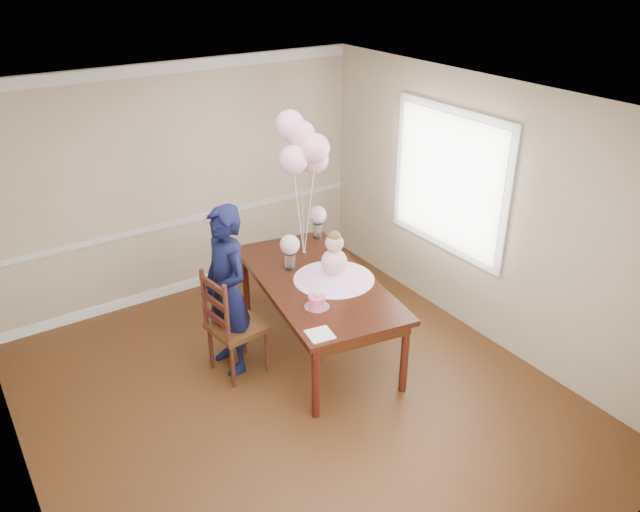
# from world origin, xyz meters

# --- Properties ---
(floor) EXTENTS (4.50, 5.00, 0.00)m
(floor) POSITION_xyz_m (0.00, 0.00, 0.00)
(floor) COLOR #381E0E
(floor) RESTS_ON ground
(ceiling) EXTENTS (4.50, 5.00, 0.02)m
(ceiling) POSITION_xyz_m (0.00, 0.00, 2.70)
(ceiling) COLOR white
(ceiling) RESTS_ON wall_back
(wall_back) EXTENTS (4.50, 0.02, 2.70)m
(wall_back) POSITION_xyz_m (0.00, 2.50, 1.35)
(wall_back) COLOR tan
(wall_back) RESTS_ON floor
(wall_front) EXTENTS (4.50, 0.02, 2.70)m
(wall_front) POSITION_xyz_m (0.00, -2.50, 1.35)
(wall_front) COLOR tan
(wall_front) RESTS_ON floor
(wall_right) EXTENTS (0.02, 5.00, 2.70)m
(wall_right) POSITION_xyz_m (2.25, 0.00, 1.35)
(wall_right) COLOR tan
(wall_right) RESTS_ON floor
(chair_rail_trim) EXTENTS (4.50, 0.02, 0.07)m
(chair_rail_trim) POSITION_xyz_m (0.00, 2.49, 0.90)
(chair_rail_trim) COLOR silver
(chair_rail_trim) RESTS_ON wall_back
(crown_molding) EXTENTS (4.50, 0.02, 0.12)m
(crown_molding) POSITION_xyz_m (0.00, 2.49, 2.63)
(crown_molding) COLOR silver
(crown_molding) RESTS_ON wall_back
(baseboard_trim) EXTENTS (4.50, 0.02, 0.12)m
(baseboard_trim) POSITION_xyz_m (0.00, 2.49, 0.06)
(baseboard_trim) COLOR white
(baseboard_trim) RESTS_ON floor
(window_frame) EXTENTS (0.02, 1.66, 1.56)m
(window_frame) POSITION_xyz_m (2.23, 0.50, 1.55)
(window_frame) COLOR silver
(window_frame) RESTS_ON wall_right
(window_blinds) EXTENTS (0.01, 1.50, 1.40)m
(window_blinds) POSITION_xyz_m (2.21, 0.50, 1.55)
(window_blinds) COLOR white
(window_blinds) RESTS_ON wall_right
(dining_table_top) EXTENTS (1.40, 2.28, 0.05)m
(dining_table_top) POSITION_xyz_m (0.64, 0.60, 0.77)
(dining_table_top) COLOR black
(dining_table_top) RESTS_ON table_leg_fl
(table_apron) EXTENTS (1.28, 2.15, 0.11)m
(table_apron) POSITION_xyz_m (0.64, 0.60, 0.69)
(table_apron) COLOR black
(table_apron) RESTS_ON table_leg_fl
(table_leg_fl) EXTENTS (0.09, 0.09, 0.75)m
(table_leg_fl) POSITION_xyz_m (0.03, -0.29, 0.37)
(table_leg_fl) COLOR black
(table_leg_fl) RESTS_ON floor
(table_leg_fr) EXTENTS (0.09, 0.09, 0.75)m
(table_leg_fr) POSITION_xyz_m (0.92, -0.44, 0.37)
(table_leg_fr) COLOR black
(table_leg_fr) RESTS_ON floor
(table_leg_bl) EXTENTS (0.09, 0.09, 0.75)m
(table_leg_bl) POSITION_xyz_m (0.36, 1.64, 0.37)
(table_leg_bl) COLOR black
(table_leg_bl) RESTS_ON floor
(table_leg_br) EXTENTS (0.09, 0.09, 0.75)m
(table_leg_br) POSITION_xyz_m (1.24, 1.50, 0.37)
(table_leg_br) COLOR black
(table_leg_br) RESTS_ON floor
(baby_skirt) EXTENTS (0.93, 0.93, 0.11)m
(baby_skirt) POSITION_xyz_m (0.78, 0.53, 0.85)
(baby_skirt) COLOR #FFBBE7
(baby_skirt) RESTS_ON dining_table_top
(baby_torso) EXTENTS (0.26, 0.26, 0.26)m
(baby_torso) POSITION_xyz_m (0.78, 0.53, 0.99)
(baby_torso) COLOR #FFA1D8
(baby_torso) RESTS_ON baby_skirt
(baby_head) EXTENTS (0.18, 0.18, 0.18)m
(baby_head) POSITION_xyz_m (0.78, 0.53, 1.19)
(baby_head) COLOR #D1AB90
(baby_head) RESTS_ON baby_torso
(baby_hair) EXTENTS (0.13, 0.13, 0.13)m
(baby_hair) POSITION_xyz_m (0.78, 0.53, 1.26)
(baby_hair) COLOR brown
(baby_hair) RESTS_ON baby_head
(cake_platter) EXTENTS (0.27, 0.27, 0.01)m
(cake_platter) POSITION_xyz_m (0.35, 0.17, 0.80)
(cake_platter) COLOR silver
(cake_platter) RESTS_ON dining_table_top
(birthday_cake) EXTENTS (0.18, 0.18, 0.11)m
(birthday_cake) POSITION_xyz_m (0.35, 0.17, 0.86)
(birthday_cake) COLOR #E3476A
(birthday_cake) RESTS_ON cake_platter
(cake_flower_a) EXTENTS (0.03, 0.03, 0.03)m
(cake_flower_a) POSITION_xyz_m (0.35, 0.17, 0.93)
(cake_flower_a) COLOR silver
(cake_flower_a) RESTS_ON birthday_cake
(cake_flower_b) EXTENTS (0.03, 0.03, 0.03)m
(cake_flower_b) POSITION_xyz_m (0.38, 0.18, 0.93)
(cake_flower_b) COLOR white
(cake_flower_b) RESTS_ON birthday_cake
(rose_vase_near) EXTENTS (0.12, 0.12, 0.17)m
(rose_vase_near) POSITION_xyz_m (0.53, 0.95, 0.88)
(rose_vase_near) COLOR white
(rose_vase_near) RESTS_ON dining_table_top
(roses_near) EXTENTS (0.20, 0.20, 0.20)m
(roses_near) POSITION_xyz_m (0.53, 0.95, 1.08)
(roses_near) COLOR beige
(roses_near) RESTS_ON rose_vase_near
(rose_vase_far) EXTENTS (0.12, 0.12, 0.17)m
(rose_vase_far) POSITION_xyz_m (1.18, 1.43, 0.88)
(rose_vase_far) COLOR white
(rose_vase_far) RESTS_ON dining_table_top
(roses_far) EXTENTS (0.20, 0.20, 0.20)m
(roses_far) POSITION_xyz_m (1.18, 1.43, 1.08)
(roses_far) COLOR beige
(roses_far) RESTS_ON rose_vase_far
(napkin) EXTENTS (0.25, 0.25, 0.01)m
(napkin) POSITION_xyz_m (0.12, -0.23, 0.80)
(napkin) COLOR white
(napkin) RESTS_ON dining_table_top
(balloon_weight) EXTENTS (0.05, 0.05, 0.02)m
(balloon_weight) POSITION_xyz_m (0.84, 1.16, 0.81)
(balloon_weight) COLOR silver
(balloon_weight) RESTS_ON dining_table_top
(balloon_a) EXTENTS (0.30, 0.30, 0.30)m
(balloon_a) POSITION_xyz_m (0.73, 1.18, 1.86)
(balloon_a) COLOR #FFB4CA
(balloon_a) RESTS_ON balloon_ribbon_a
(balloon_b) EXTENTS (0.30, 0.30, 0.30)m
(balloon_b) POSITION_xyz_m (0.93, 1.09, 1.97)
(balloon_b) COLOR #F1ABCB
(balloon_b) RESTS_ON balloon_ribbon_b
(balloon_c) EXTENTS (0.30, 0.30, 0.30)m
(balloon_c) POSITION_xyz_m (0.88, 1.27, 2.08)
(balloon_c) COLOR #F0AABA
(balloon_c) RESTS_ON balloon_ribbon_c
(balloon_d) EXTENTS (0.30, 0.30, 0.30)m
(balloon_d) POSITION_xyz_m (0.77, 1.30, 2.18)
(balloon_d) COLOR #FFB4D9
(balloon_d) RESTS_ON balloon_ribbon_d
(balloon_e) EXTENTS (0.30, 0.30, 0.30)m
(balloon_e) POSITION_xyz_m (1.01, 1.22, 1.81)
(balloon_e) COLOR #E5A2B1
(balloon_e) RESTS_ON balloon_ribbon_e
(balloon_ribbon_a) EXTENTS (0.10, 0.02, 0.89)m
(balloon_ribbon_a) POSITION_xyz_m (0.78, 1.17, 1.26)
(balloon_ribbon_a) COLOR silver
(balloon_ribbon_a) RESTS_ON balloon_weight
(balloon_ribbon_b) EXTENTS (0.10, 0.07, 1.00)m
(balloon_ribbon_b) POSITION_xyz_m (0.89, 1.13, 1.31)
(balloon_ribbon_b) COLOR white
(balloon_ribbon_b) RESTS_ON balloon_weight
(balloon_ribbon_c) EXTENTS (0.04, 0.10, 1.10)m
(balloon_ribbon_c) POSITION_xyz_m (0.86, 1.22, 1.36)
(balloon_ribbon_c) COLOR silver
(balloon_ribbon_c) RESTS_ON balloon_weight
(balloon_ribbon_d) EXTENTS (0.07, 0.12, 1.21)m
(balloon_ribbon_d) POSITION_xyz_m (0.81, 1.23, 1.42)
(balloon_ribbon_d) COLOR white
(balloon_ribbon_d) RESTS_ON balloon_weight
(balloon_ribbon_e) EXTENTS (0.16, 0.05, 0.83)m
(balloon_ribbon_e) POSITION_xyz_m (0.92, 1.19, 1.23)
(balloon_ribbon_e) COLOR white
(balloon_ribbon_e) RESTS_ON balloon_weight
(dining_chair_seat) EXTENTS (0.53, 0.53, 0.05)m
(dining_chair_seat) POSITION_xyz_m (-0.22, 0.71, 0.49)
(dining_chair_seat) COLOR #3B2010
(dining_chair_seat) RESTS_ON chair_leg_fl
(chair_leg_fl) EXTENTS (0.05, 0.05, 0.47)m
(chair_leg_fl) POSITION_xyz_m (-0.39, 0.49, 0.24)
(chair_leg_fl) COLOR #34150E
(chair_leg_fl) RESTS_ON floor
(chair_leg_fr) EXTENTS (0.05, 0.05, 0.47)m
(chair_leg_fr) POSITION_xyz_m (0.00, 0.53, 0.24)
(chair_leg_fr) COLOR #3E1B11
(chair_leg_fr) RESTS_ON floor
(chair_leg_bl) EXTENTS (0.05, 0.05, 0.47)m
(chair_leg_bl) POSITION_xyz_m (-0.44, 0.88, 0.24)
(chair_leg_bl) COLOR #34190E
(chair_leg_bl) RESTS_ON floor
(chair_leg_br) EXTENTS (0.05, 0.05, 0.47)m
(chair_leg_br) POSITION_xyz_m (-0.04, 0.92, 0.24)
(chair_leg_br) COLOR #3C1B10
(chair_leg_br) RESTS_ON floor
(chair_back_post_l) EXTENTS (0.05, 0.05, 0.61)m
(chair_back_post_l) POSITION_xyz_m (-0.41, 0.49, 0.81)
(chair_back_post_l) COLOR #3A1A0F
(chair_back_post_l) RESTS_ON dining_chair_seat
(chair_back_post_r) EXTENTS (0.05, 0.05, 0.61)m
(chair_back_post_r) POSITION_xyz_m (-0.46, 0.88, 0.81)
(chair_back_post_r) COLOR #3D1610
(chair_back_post_r) RESTS_ON dining_chair_seat
(chair_slat_low) EXTENTS (0.08, 0.44, 0.05)m
(chair_slat_low) POSITION_xyz_m (-0.43, 0.68, 0.68)
(chair_slat_low) COLOR #35110E
(chair_slat_low) RESTS_ON dining_chair_seat
(chair_slat_mid) EXTENTS (0.08, 0.44, 0.05)m
(chair_slat_mid) POSITION_xyz_m (-0.43, 0.68, 0.85)
(chair_slat_mid) COLOR #37140F
(chair_slat_mid) RESTS_ON dining_chair_seat
(chair_slat_top) EXTENTS (0.08, 0.44, 0.05)m
(chair_slat_top) POSITION_xyz_m (-0.43, 0.68, 1.03)
(chair_slat_top) COLOR #37170F
(chair_slat_top) RESTS_ON dining_chair_seat
(woman) EXTENTS (0.45, 0.64, 1.71)m
(woman) POSITION_xyz_m (-0.25, 0.81, 0.85)
(woman) COLOR black
(woman) RESTS_ON floor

